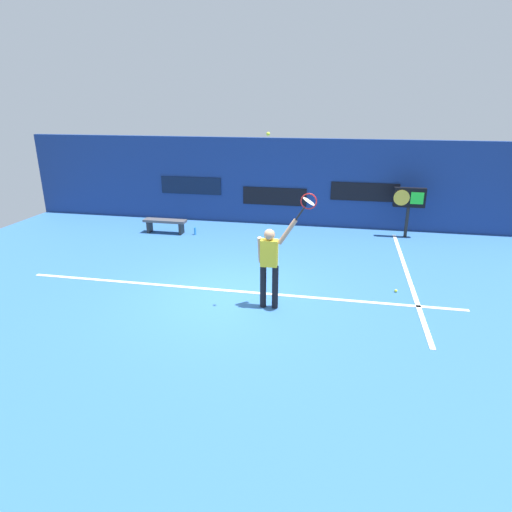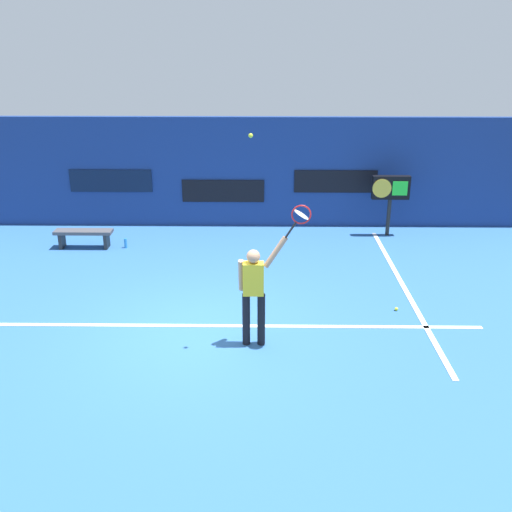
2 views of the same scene
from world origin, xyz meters
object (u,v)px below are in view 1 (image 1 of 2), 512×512
tennis_racket (308,203)px  tennis_ball (268,134)px  scoreboard_clock (409,199)px  court_bench (165,223)px  spare_ball (396,291)px  tennis_player (270,262)px  water_bottle (195,231)px

tennis_racket → tennis_ball: (-0.76, -0.05, 1.25)m
scoreboard_clock → court_bench: scoreboard_clock is taller
scoreboard_clock → spare_ball: scoreboard_clock is taller
tennis_player → scoreboard_clock: size_ratio=1.23×
tennis_player → scoreboard_clock: bearing=59.7°
tennis_ball → court_bench: size_ratio=0.05×
tennis_player → court_bench: bearing=132.0°
tennis_racket → water_bottle: 6.51m
court_bench → spare_ball: size_ratio=20.59×
tennis_player → scoreboard_clock: (3.38, 5.80, 0.20)m
court_bench → tennis_ball: bearing=-48.7°
water_bottle → tennis_player: bearing=-55.6°
court_bench → water_bottle: (1.01, 0.00, -0.22)m
court_bench → spare_ball: bearing=-26.3°
tennis_ball → spare_ball: (2.72, 1.36, -3.47)m
scoreboard_clock → spare_ball: bearing=-98.9°
tennis_player → spare_ball: size_ratio=28.31×
tennis_racket → scoreboard_clock: bearing=65.3°
tennis_player → tennis_racket: size_ratio=3.20×
tennis_player → scoreboard_clock: 6.71m
water_bottle → spare_ball: (5.90, -3.42, -0.09)m
tennis_racket → water_bottle: size_ratio=2.51×
tennis_ball → scoreboard_clock: tennis_ball is taller
tennis_ball → scoreboard_clock: 7.16m
tennis_ball → scoreboard_clock: size_ratio=0.04×
court_bench → water_bottle: 1.03m
scoreboard_clock → water_bottle: scoreboard_clock is taller
court_bench → water_bottle: bearing=0.0°
court_bench → spare_ball: (6.91, -3.42, -0.30)m
scoreboard_clock → tennis_player: bearing=-120.3°
court_bench → water_bottle: size_ratio=5.83×
tennis_ball → spare_ball: bearing=26.5°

